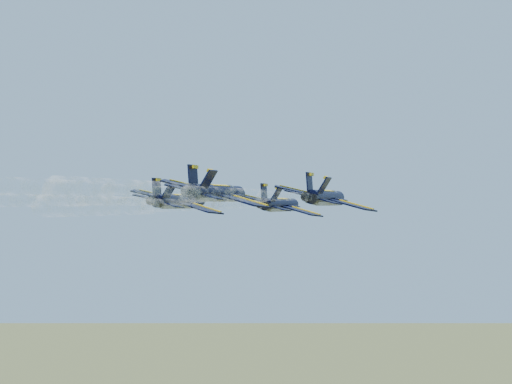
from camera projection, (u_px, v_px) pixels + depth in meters
The scene contains 6 objects.
jet_lead at pixel (280, 205), 109.77m from camera, with size 12.40×16.91×4.63m.
jet_left at pixel (180, 201), 101.63m from camera, with size 12.40×16.91×4.63m.
jet_right at pixel (326, 198), 94.31m from camera, with size 12.40×16.91×4.63m.
jet_slot at pixel (218, 193), 86.14m from camera, with size 12.40×16.91×4.63m.
smoke_trail_lead at pixel (162, 183), 73.63m from camera, with size 11.87×49.59×1.98m.
smoke_trail_right at pixel (204, 166), 58.17m from camera, with size 11.87×49.59×1.98m.
Camera 1 is at (51.26, -83.22, 96.81)m, focal length 55.00 mm.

